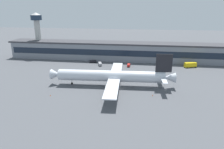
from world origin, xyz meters
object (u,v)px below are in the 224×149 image
Objects in this scene: airliner at (113,76)px; traffic_cone_2 at (109,95)px; pushback_tractor at (93,61)px; traffic_cone_1 at (50,95)px; belt_loader at (100,64)px; traffic_cone_0 at (152,95)px; follow_me_car at (129,65)px; fuel_truck at (190,65)px; control_tower at (37,30)px.

airliner is 109.51× the size of traffic_cone_2.
traffic_cone_1 is (-5.43, -63.17, -0.74)m from pushback_tractor.
pushback_tractor is at bearing 136.14° from belt_loader.
traffic_cone_0 is at bearing -54.18° from belt_loader.
traffic_cone_1 is (-33.06, -56.20, -0.78)m from follow_me_car.
fuel_truck is at bearing 6.40° from follow_me_car.
follow_me_car is at bearing -173.60° from fuel_truck.
fuel_truck is 1.64× the size of pushback_tractor.
traffic_cone_2 is (-48.32, -56.77, -1.58)m from fuel_truck.
belt_loader is at bearing -21.60° from control_tower.
fuel_truck is at bearing 4.05° from belt_loader.
airliner is at bearing 32.99° from traffic_cone_1.
belt_loader is at bearing -175.95° from fuel_truck.
traffic_cone_0 is (92.98, -71.94, -21.87)m from control_tower.
traffic_cone_1 is 1.04× the size of traffic_cone_2.
belt_loader is 10.70× the size of traffic_cone_1.
traffic_cone_2 is (72.36, -75.05, -21.86)m from control_tower.
belt_loader reaches higher than traffic_cone_0.
follow_me_car reaches higher than traffic_cone_1.
pushback_tractor is 8.96× the size of traffic_cone_2.
fuel_truck reaches higher than traffic_cone_2.
control_tower is 93.77m from traffic_cone_1.
airliner reaches higher than fuel_truck.
pushback_tractor is 62.88m from traffic_cone_2.
fuel_truck is 63.37m from belt_loader.
follow_me_car is at bearing 83.64° from traffic_cone_2.
fuel_truck is 97.12m from traffic_cone_1.
follow_me_car is 7.07× the size of traffic_cone_1.
follow_me_car is (-42.53, -4.77, -0.79)m from fuel_truck.
pushback_tractor reaches higher than traffic_cone_0.
control_tower reaches higher than airliner.
control_tower reaches higher than traffic_cone_0.
traffic_cone_1 is (-47.88, -7.31, 0.02)m from traffic_cone_0.
belt_loader is 54.38m from traffic_cone_2.
belt_loader is at bearing 105.89° from traffic_cone_2.
belt_loader is at bearing 179.17° from follow_me_car.
control_tower is at bearing 142.27° from traffic_cone_0.
belt_loader is (-14.86, 38.82, -4.31)m from airliner.
belt_loader is at bearing 77.65° from traffic_cone_1.
follow_me_car is 52.33m from traffic_cone_2.
control_tower reaches higher than fuel_truck.
airliner reaches higher than belt_loader.
follow_me_car is 51.09m from traffic_cone_0.
follow_me_car is (20.69, -0.30, -0.06)m from belt_loader.
fuel_truck is at bearing -1.80° from pushback_tractor.
airliner reaches higher than traffic_cone_2.
traffic_cone_0 is (14.82, -48.89, -0.80)m from follow_me_car.
traffic_cone_2 is at bearing -171.42° from traffic_cone_0.
traffic_cone_1 is at bearing -120.46° from follow_me_car.
traffic_cone_0 is (-27.71, -53.66, -1.59)m from fuel_truck.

